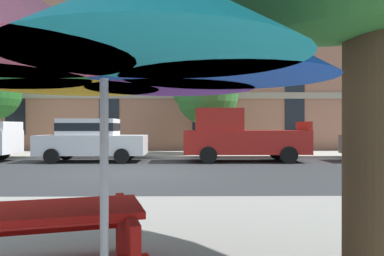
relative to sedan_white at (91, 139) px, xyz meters
name	(u,v)px	position (x,y,z in m)	size (l,w,h in m)	color
ground_plane	(131,173)	(2.22, -3.70, -0.95)	(120.00, 120.00, 0.00)	#2D3033
sidewalk_far	(152,154)	(2.22, 3.10, -0.89)	(56.00, 3.60, 0.12)	#B2ADA3
apartment_building	(163,58)	(2.22, 11.29, 5.45)	(41.67, 12.08, 12.80)	#A87056
sedan_white	(91,139)	(0.00, 0.00, 0.00)	(4.40, 1.98, 1.78)	silver
pickup_red	(239,137)	(6.15, 0.00, 0.08)	(5.10, 2.12, 2.20)	#B21E19
street_tree_middle	(205,91)	(4.88, 2.96, 2.30)	(3.39, 3.35, 5.20)	brown
patio_umbrella	(104,45)	(3.40, -12.70, 1.09)	(3.21, 2.98, 2.34)	silver
picnic_table	(34,241)	(2.67, -12.12, -0.46)	(2.14, 1.94, 0.77)	red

